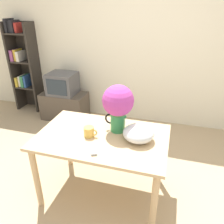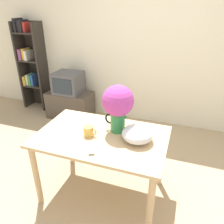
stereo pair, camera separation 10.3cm
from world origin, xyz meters
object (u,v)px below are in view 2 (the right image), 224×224
Objects in this scene: flower_vase at (118,104)px; white_bowl at (137,134)px; coffee_mug at (89,131)px; tv_set at (68,83)px.

flower_vase is 1.66× the size of white_bowl.
white_bowl is at bearing 8.17° from coffee_mug.
tv_set reaches higher than coffee_mug.
tv_set is (-1.57, 1.47, -0.15)m from white_bowl.
flower_vase is at bearing 153.30° from white_bowl.
flower_vase reaches higher than white_bowl.
tv_set is at bearing 136.87° from white_bowl.
flower_vase reaches higher than tv_set.
coffee_mug is (-0.23, -0.18, -0.24)m from flower_vase.
white_bowl is 0.62× the size of tv_set.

